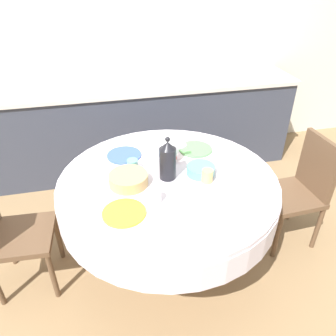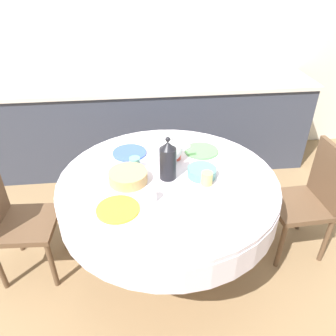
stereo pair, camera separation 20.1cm
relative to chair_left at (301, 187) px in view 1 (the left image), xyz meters
name	(u,v)px [view 1 (the left image)]	position (x,y,z in m)	size (l,w,h in m)	color
ground_plane	(168,260)	(-1.05, -0.05, -0.49)	(12.00, 12.00, 0.00)	#8E704C
wall_back	(128,36)	(-1.05, 1.73, 0.81)	(7.00, 0.05, 2.60)	silver
kitchen_counter	(137,126)	(-1.05, 1.39, -0.03)	(3.24, 0.64, 0.92)	#383D4C
dining_table	(168,193)	(-1.05, -0.05, 0.15)	(1.42, 1.42, 0.77)	olive
chair_left	(301,187)	(0.00, 0.00, 0.00)	(0.42, 0.42, 0.89)	brown
chair_right	(7,230)	(-2.10, 0.01, 0.00)	(0.42, 0.42, 0.89)	brown
plate_near_left	(124,213)	(-1.37, -0.33, 0.28)	(0.24, 0.24, 0.01)	yellow
cup_near_left	(155,196)	(-1.18, -0.27, 0.32)	(0.07, 0.07, 0.08)	white
plate_near_right	(233,193)	(-0.71, -0.30, 0.28)	(0.24, 0.24, 0.01)	white
cup_near_right	(207,176)	(-0.82, -0.14, 0.32)	(0.07, 0.07, 0.08)	#DBB766
plate_far_left	(124,155)	(-1.29, 0.29, 0.28)	(0.24, 0.24, 0.01)	#3856AD
cup_far_left	(133,165)	(-1.26, 0.09, 0.32)	(0.07, 0.07, 0.08)	#5BA39E
plate_far_right	(195,149)	(-0.77, 0.26, 0.28)	(0.24, 0.24, 0.01)	#5BA85B
cup_far_right	(172,153)	(-0.97, 0.18, 0.32)	(0.07, 0.07, 0.08)	#CC4C3D
coffee_carafe	(168,160)	(-1.05, -0.04, 0.40)	(0.11, 0.11, 0.29)	black
teapot	(167,150)	(-1.01, 0.16, 0.37)	(0.22, 0.16, 0.20)	white
bread_basket	(128,179)	(-1.30, -0.06, 0.31)	(0.24, 0.24, 0.07)	tan
fruit_bowl	(201,170)	(-0.83, -0.05, 0.30)	(0.18, 0.18, 0.06)	#569993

